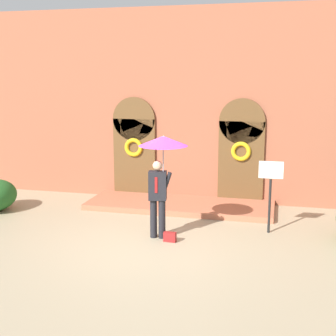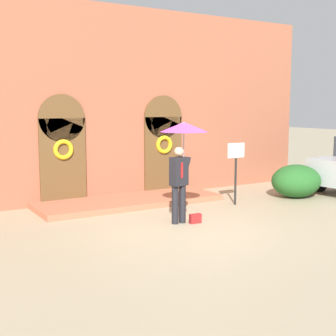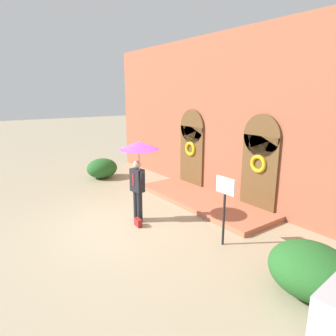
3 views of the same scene
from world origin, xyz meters
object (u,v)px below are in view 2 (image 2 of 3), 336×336
(sign_post, at_px, (236,163))
(person_with_umbrella, at_px, (183,142))
(shrub_right, at_px, (296,181))
(handbag, at_px, (195,219))

(sign_post, bearing_deg, person_with_umbrella, -157.93)
(shrub_right, bearing_deg, sign_post, 177.67)
(sign_post, relative_size, shrub_right, 1.10)
(handbag, bearing_deg, sign_post, 33.67)
(person_with_umbrella, bearing_deg, handbag, -40.32)
(person_with_umbrella, distance_m, shrub_right, 4.92)
(handbag, relative_size, shrub_right, 0.18)
(sign_post, height_order, shrub_right, sign_post)
(handbag, bearing_deg, person_with_umbrella, 144.81)
(person_with_umbrella, bearing_deg, sign_post, 22.07)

